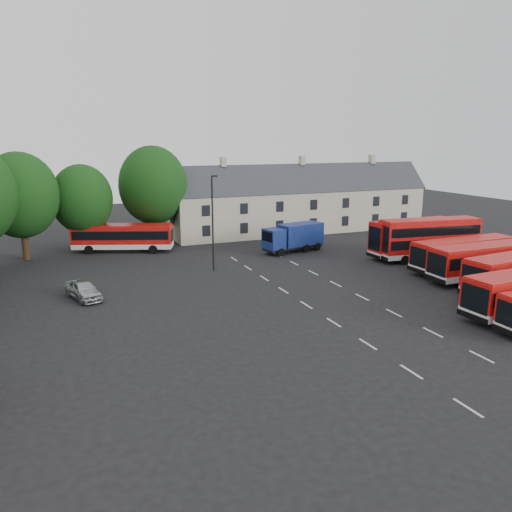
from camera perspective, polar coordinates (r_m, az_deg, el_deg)
The scene contains 12 objects.
ground at distance 36.33m, azimuth 7.25°, elevation -6.51°, with size 140.00×140.00×0.00m, color black.
lane_markings at distance 39.17m, azimuth 9.00°, elevation -5.09°, with size 5.15×33.80×0.01m.
treeline at distance 49.44m, azimuth -26.54°, elevation 5.42°, with size 29.92×32.59×12.01m.
terrace_houses at distance 67.78m, azimuth 5.18°, elevation 6.09°, with size 35.70×7.13×10.06m.
bus_row_d at distance 48.43m, azimuth 24.97°, elevation -0.28°, with size 11.41×2.77×3.22m.
bus_row_e at distance 50.84m, azimuth 22.65°, elevation 0.43°, with size 10.94×2.77×3.08m.
bus_dd_south at distance 54.06m, azimuth 19.20°, elevation 2.09°, with size 10.73×3.68×4.31m.
bus_dd_north at distance 55.15m, azimuth 17.41°, elevation 2.23°, with size 9.76×2.49×3.98m.
bus_north at distance 56.98m, azimuth -14.98°, elevation 2.28°, with size 10.97×6.13×3.05m.
box_truck at distance 55.28m, azimuth 4.36°, elevation 2.26°, with size 7.36×3.61×3.09m.
silver_car at distance 41.22m, azimuth -19.11°, elevation -3.68°, with size 1.74×4.34×1.48m, color #ADB0B5.
lamppost at distance 46.58m, azimuth -4.95°, elevation 4.03°, with size 0.62×0.27×9.00m.
Camera 1 is at (-17.12, -29.64, 12.19)m, focal length 35.00 mm.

